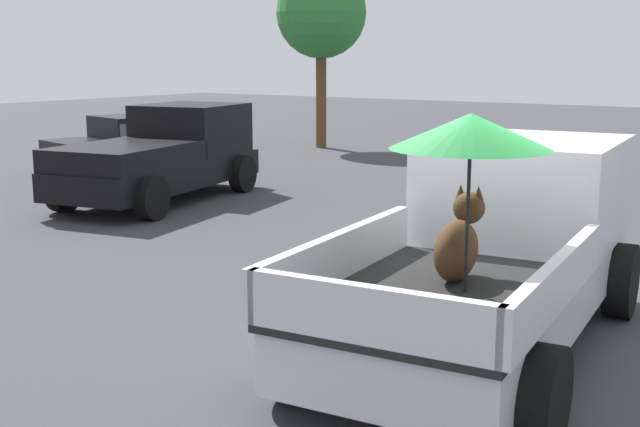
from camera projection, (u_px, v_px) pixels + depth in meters
name	position (u px, v px, depth m)	size (l,w,h in m)	color
ground_plane	(480.00, 351.00, 7.68)	(80.00, 80.00, 0.00)	#38383D
pickup_truck_main	(498.00, 242.00, 7.87)	(5.21, 2.64, 2.32)	black
pickup_truck_far	(164.00, 155.00, 15.68)	(5.05, 2.86, 1.80)	black
parked_sedan_near	(139.00, 139.00, 20.00)	(4.59, 2.72, 1.33)	black
tree_by_lot	(321.00, 14.00, 24.13)	(2.70, 2.70, 5.38)	brown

